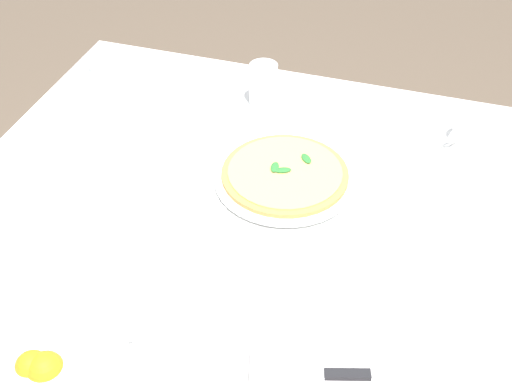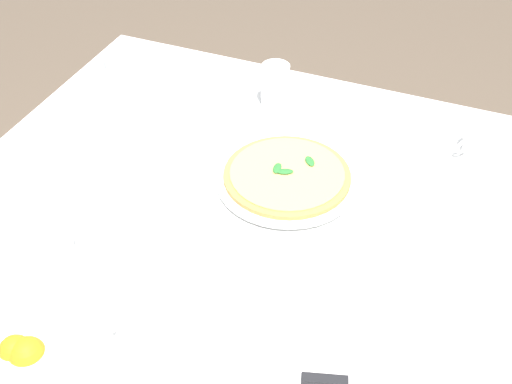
# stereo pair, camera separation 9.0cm
# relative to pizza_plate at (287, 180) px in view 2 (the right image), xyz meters

# --- Properties ---
(dining_table) EXTENTS (1.20, 1.20, 0.74)m
(dining_table) POSITION_rel_pizza_plate_xyz_m (0.09, 0.15, -0.13)
(dining_table) COLOR white
(dining_table) RESTS_ON ground_plane
(pizza_plate) EXTENTS (0.31, 0.31, 0.02)m
(pizza_plate) POSITION_rel_pizza_plate_xyz_m (0.00, 0.00, 0.00)
(pizza_plate) COLOR white
(pizza_plate) RESTS_ON dining_table
(pizza) EXTENTS (0.28, 0.28, 0.02)m
(pizza) POSITION_rel_pizza_plate_xyz_m (-0.00, -0.00, 0.01)
(pizza) COLOR #C68E47
(pizza) RESTS_ON pizza_plate
(coffee_cup_near_left) EXTENTS (0.13, 0.13, 0.07)m
(coffee_cup_near_left) POSITION_rel_pizza_plate_xyz_m (-0.37, -0.26, 0.02)
(coffee_cup_near_left) COLOR white
(coffee_cup_near_left) RESTS_ON dining_table
(coffee_cup_left_edge) EXTENTS (0.13, 0.13, 0.06)m
(coffee_cup_left_edge) POSITION_rel_pizza_plate_xyz_m (0.16, 0.45, 0.01)
(coffee_cup_left_edge) COLOR white
(coffee_cup_left_edge) RESTS_ON dining_table
(coffee_cup_center_back) EXTENTS (0.13, 0.13, 0.06)m
(coffee_cup_center_back) POSITION_rel_pizza_plate_xyz_m (0.44, -0.06, 0.02)
(coffee_cup_center_back) COLOR white
(coffee_cup_center_back) RESTS_ON dining_table
(water_glass_far_left) EXTENTS (0.07, 0.07, 0.11)m
(water_glass_far_left) POSITION_rel_pizza_plate_xyz_m (0.52, -0.18, 0.04)
(water_glass_far_left) COLOR white
(water_glass_far_left) RESTS_ON dining_table
(water_glass_near_right) EXTENTS (0.07, 0.07, 0.11)m
(water_glass_near_right) POSITION_rel_pizza_plate_xyz_m (0.14, -0.28, 0.04)
(water_glass_near_right) COLOR white
(water_glass_near_right) RESTS_ON dining_table
(water_glass_right_edge) EXTENTS (0.07, 0.07, 0.12)m
(water_glass_right_edge) POSITION_rel_pizza_plate_xyz_m (0.32, 0.39, 0.04)
(water_glass_right_edge) COLOR white
(water_glass_right_edge) RESTS_ON dining_table
(napkin_folded) EXTENTS (0.25, 0.19, 0.02)m
(napkin_folded) POSITION_rel_pizza_plate_xyz_m (-0.19, 0.48, -0.00)
(napkin_folded) COLOR white
(napkin_folded) RESTS_ON dining_table
(dinner_knife) EXTENTS (0.19, 0.07, 0.01)m
(dinner_knife) POSITION_rel_pizza_plate_xyz_m (-0.19, 0.48, 0.01)
(dinner_knife) COLOR silver
(dinner_knife) RESTS_ON napkin_folded
(citrus_bowl) EXTENTS (0.15, 0.15, 0.07)m
(citrus_bowl) POSITION_rel_pizza_plate_xyz_m (0.24, 0.61, 0.02)
(citrus_bowl) COLOR white
(citrus_bowl) RESTS_ON dining_table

